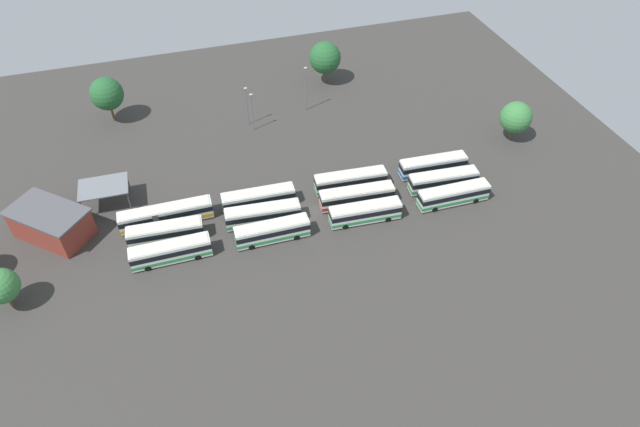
% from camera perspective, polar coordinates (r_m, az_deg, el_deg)
% --- Properties ---
extents(ground_plane, '(126.80, 126.80, 0.00)m').
position_cam_1_polar(ground_plane, '(91.44, -0.89, 0.04)').
color(ground_plane, '#383533').
extents(bus_row0_slot0, '(12.06, 2.60, 3.36)m').
position_cam_1_polar(bus_row0_slot0, '(85.94, -15.15, -3.81)').
color(bus_row0_slot0, silver).
rests_on(bus_row0_slot0, ground_plane).
extents(bus_row0_slot1, '(11.73, 3.24, 3.36)m').
position_cam_1_polar(bus_row0_slot1, '(89.03, -15.66, -1.90)').
color(bus_row0_slot1, silver).
rests_on(bus_row0_slot1, ground_plane).
extents(bus_row0_slot2, '(14.85, 2.64, 3.36)m').
position_cam_1_polar(bus_row0_slot2, '(91.98, -15.64, -0.12)').
color(bus_row0_slot2, silver).
rests_on(bus_row0_slot2, ground_plane).
extents(bus_row1_slot0, '(11.73, 2.66, 3.36)m').
position_cam_1_polar(bus_row1_slot0, '(86.23, -4.95, -1.84)').
color(bus_row1_slot0, silver).
rests_on(bus_row1_slot0, ground_plane).
extents(bus_row1_slot1, '(12.25, 3.53, 3.36)m').
position_cam_1_polar(bus_row1_slot1, '(89.10, -5.92, -0.10)').
color(bus_row1_slot1, silver).
rests_on(bus_row1_slot1, ground_plane).
extents(bus_row1_slot2, '(12.18, 3.06, 3.36)m').
position_cam_1_polar(bus_row1_slot2, '(92.01, -6.37, 1.55)').
color(bus_row1_slot2, silver).
rests_on(bus_row1_slot2, ground_plane).
extents(bus_row2_slot0, '(11.81, 3.27, 3.36)m').
position_cam_1_polar(bus_row2_slot0, '(89.26, 4.69, 0.11)').
color(bus_row2_slot0, silver).
rests_on(bus_row2_slot0, ground_plane).
extents(bus_row2_slot1, '(12.64, 3.48, 3.36)m').
position_cam_1_polar(bus_row2_slot1, '(92.07, 3.83, 1.80)').
color(bus_row2_slot1, silver).
rests_on(bus_row2_slot1, ground_plane).
extents(bus_row2_slot2, '(12.55, 3.45, 3.36)m').
position_cam_1_polar(bus_row2_slot2, '(95.07, 3.17, 3.42)').
color(bus_row2_slot2, silver).
rests_on(bus_row2_slot2, ground_plane).
extents(bus_row3_slot0, '(12.24, 2.73, 3.36)m').
position_cam_1_polar(bus_row3_slot0, '(94.78, 13.62, 1.88)').
color(bus_row3_slot0, silver).
rests_on(bus_row3_slot0, ground_plane).
extents(bus_row3_slot1, '(12.12, 3.44, 3.36)m').
position_cam_1_polar(bus_row3_slot1, '(97.34, 12.60, 3.38)').
color(bus_row3_slot1, silver).
rests_on(bus_row3_slot1, ground_plane).
extents(bus_row3_slot2, '(12.15, 3.20, 3.36)m').
position_cam_1_polar(bus_row3_slot2, '(100.19, 11.59, 4.90)').
color(bus_row3_slot2, silver).
rests_on(bus_row3_slot2, ground_plane).
extents(depot_building, '(13.60, 13.25, 5.13)m').
position_cam_1_polar(depot_building, '(95.82, -26.02, -0.87)').
color(depot_building, maroon).
rests_on(depot_building, ground_plane).
extents(maintenance_shelter, '(8.05, 5.90, 4.00)m').
position_cam_1_polar(maintenance_shelter, '(97.28, -21.48, 2.55)').
color(maintenance_shelter, slate).
rests_on(maintenance_shelter, ground_plane).
extents(lamp_post_mid_lot, '(0.56, 0.28, 8.13)m').
position_cam_1_polar(lamp_post_mid_lot, '(110.20, -7.55, 11.10)').
color(lamp_post_mid_lot, slate).
rests_on(lamp_post_mid_lot, ground_plane).
extents(lamp_post_by_building, '(0.56, 0.28, 9.60)m').
position_cam_1_polar(lamp_post_by_building, '(113.30, -1.47, 12.90)').
color(lamp_post_by_building, slate).
rests_on(lamp_post_by_building, ground_plane).
extents(lamp_post_far_corner, '(0.56, 0.28, 8.00)m').
position_cam_1_polar(lamp_post_far_corner, '(108.42, -7.00, 10.52)').
color(lamp_post_far_corner, slate).
rests_on(lamp_post_far_corner, ground_plane).
extents(tree_northeast, '(5.94, 5.94, 7.90)m').
position_cam_1_polar(tree_northeast, '(110.96, 19.57, 9.34)').
color(tree_northeast, brown).
rests_on(tree_northeast, ground_plane).
extents(tree_east_edge, '(4.96, 4.96, 6.91)m').
position_cam_1_polar(tree_east_edge, '(86.79, -30.09, -6.51)').
color(tree_east_edge, brown).
rests_on(tree_east_edge, ground_plane).
extents(tree_north_edge, '(6.39, 6.39, 9.36)m').
position_cam_1_polar(tree_north_edge, '(116.93, -21.17, 11.45)').
color(tree_north_edge, brown).
rests_on(tree_north_edge, ground_plane).
extents(tree_west_edge, '(6.79, 6.79, 9.32)m').
position_cam_1_polar(tree_west_edge, '(122.45, 0.52, 15.78)').
color(tree_west_edge, brown).
rests_on(tree_west_edge, ground_plane).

